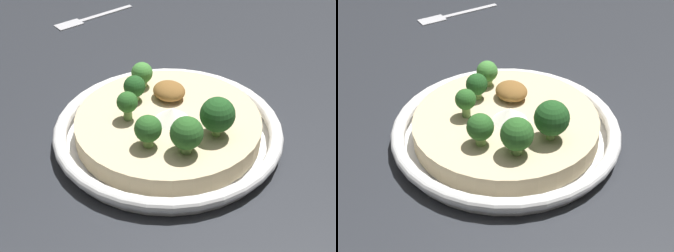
% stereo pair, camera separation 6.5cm
% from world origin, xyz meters
% --- Properties ---
extents(ground_plane, '(6.00, 6.00, 0.00)m').
position_xyz_m(ground_plane, '(0.00, 0.00, 0.00)').
color(ground_plane, '#23262B').
extents(risotto_bowl, '(0.29, 0.29, 0.03)m').
position_xyz_m(risotto_bowl, '(0.00, 0.00, 0.02)').
color(risotto_bowl, white).
rests_on(risotto_bowl, ground_plane).
extents(cheese_sprinkle, '(0.04, 0.04, 0.02)m').
position_xyz_m(cheese_sprinkle, '(-0.01, 0.00, 0.04)').
color(cheese_sprinkle, white).
rests_on(cheese_sprinkle, risotto_bowl).
extents(crispy_onion_garnish, '(0.04, 0.04, 0.02)m').
position_xyz_m(crispy_onion_garnish, '(0.03, -0.03, 0.04)').
color(crispy_onion_garnish, brown).
rests_on(crispy_onion_garnish, risotto_bowl).
extents(broccoli_back, '(0.03, 0.03, 0.04)m').
position_xyz_m(broccoli_back, '(-0.02, 0.06, 0.06)').
color(broccoli_back, '#759E4C').
rests_on(broccoli_back, risotto_bowl).
extents(broccoli_left, '(0.04, 0.04, 0.05)m').
position_xyz_m(broccoli_left, '(-0.07, -0.01, 0.06)').
color(broccoli_left, '#759E4C').
rests_on(broccoli_left, risotto_bowl).
extents(broccoli_right, '(0.03, 0.03, 0.03)m').
position_xyz_m(broccoli_right, '(0.06, 0.00, 0.05)').
color(broccoli_right, '#759E4C').
rests_on(broccoli_right, risotto_bowl).
extents(broccoli_back_right, '(0.03, 0.03, 0.04)m').
position_xyz_m(broccoli_back_right, '(0.03, 0.04, 0.06)').
color(broccoli_back_right, '#668E47').
rests_on(broccoli_back_right, risotto_bowl).
extents(broccoli_front_right, '(0.03, 0.03, 0.04)m').
position_xyz_m(broccoli_front_right, '(0.08, -0.03, 0.05)').
color(broccoli_front_right, '#84A856').
rests_on(broccoli_front_right, risotto_bowl).
extents(broccoli_back_left, '(0.04, 0.04, 0.05)m').
position_xyz_m(broccoli_back_left, '(-0.06, 0.04, 0.06)').
color(broccoli_back_left, '#668E47').
rests_on(broccoli_back_left, risotto_bowl).
extents(fork_utensil, '(0.04, 0.16, 0.00)m').
position_xyz_m(fork_utensil, '(0.36, -0.16, 0.00)').
color(fork_utensil, '#B7B7BC').
rests_on(fork_utensil, ground_plane).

